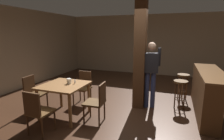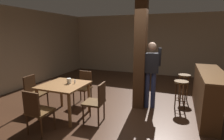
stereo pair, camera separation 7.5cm
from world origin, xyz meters
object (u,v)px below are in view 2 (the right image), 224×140
Objects in this scene: dining_table at (64,89)px; bar_stool_near at (181,88)px; chair_west at (34,91)px; standing_person at (151,71)px; bar_counter at (205,92)px; chair_north at (84,86)px; napkin_cup at (69,81)px; chair_east at (97,100)px; salt_shaker at (75,82)px; chair_south at (37,110)px; bar_stool_mid at (184,81)px.

dining_table is 1.31× the size of bar_stool_near.
standing_person is (2.70, 1.23, 0.50)m from chair_west.
bar_stool_near is (-0.56, 0.04, 0.03)m from bar_counter.
chair_north and napkin_cup have the same top height.
chair_east is at bearing -148.63° from bar_counter.
salt_shaker is 3.16m from bar_counter.
chair_south is 3.98m from bar_stool_mid.
chair_west is 3.73m from bar_stool_near.
bar_stool_mid is at bearing 50.15° from chair_east.
napkin_cup is (0.08, 0.10, 0.19)m from dining_table.
chair_north is 2.91m from bar_stool_mid.
chair_south is 1.08m from salt_shaker.
chair_north and chair_south have the same top height.
chair_west reaches higher than bar_stool_near.
salt_shaker is at bearing 23.77° from napkin_cup.
chair_east is 0.39× the size of bar_counter.
chair_east is 0.52× the size of standing_person.
napkin_cup is at bearing -157.44° from bar_counter.
napkin_cup is 1.37× the size of salt_shaker.
standing_person is (1.81, 1.20, 0.35)m from dining_table.
chair_west is 0.52× the size of standing_person.
standing_person is at bearing 24.51° from chair_west.
dining_table is at bearing -151.36° from bar_stool_near.
bar_stool_near is at bearing 176.00° from bar_counter.
chair_north is 1.19× the size of bar_stool_near.
chair_south is at bearing -138.48° from bar_stool_near.
standing_person is (1.60, 1.05, 0.18)m from salt_shaker.
salt_shaker is at bearing 9.51° from chair_west.
bar_stool_near is (2.55, 2.26, 0.05)m from chair_south.
salt_shaker is (-0.65, 0.17, 0.32)m from chair_east.
bar_counter is 0.56m from bar_stool_near.
bar_counter is (2.25, 1.37, 0.03)m from chair_east.
salt_shaker is 0.04× the size of bar_counter.
chair_east is at bearing -1.28° from dining_table.
standing_person is 2.31× the size of bar_stool_near.
salt_shaker is 0.12× the size of bar_stool_near.
bar_counter is at bearing 9.31° from chair_north.
standing_person reaches higher than salt_shaker.
chair_west is 4.13m from bar_stool_mid.
chair_east is 1.20m from chair_north.
bar_stool_mid is at bearing 38.30° from napkin_cup.
dining_table is 1.10× the size of chair_south.
bar_counter reaches higher than chair_south.
bar_counter is (3.11, 1.35, -0.12)m from dining_table.
dining_table is 0.31m from salt_shaker.
chair_north is at bearing 104.52° from salt_shaker.
bar_stool_near is at bearing 27.67° from napkin_cup.
bar_stool_mid is (3.53, 2.15, 0.06)m from chair_west.
chair_north is 1.00× the size of chair_west.
standing_person is 0.75× the size of bar_counter.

